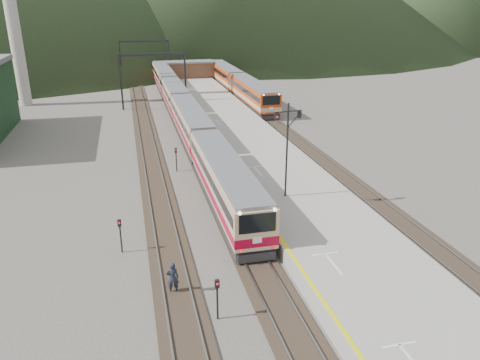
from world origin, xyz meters
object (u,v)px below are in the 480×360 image
object	(u,v)px
second_train	(237,83)
signal_mast	(287,141)
worker	(173,278)
main_train	(181,108)

from	to	relation	value
second_train	signal_mast	world-z (taller)	signal_mast
second_train	signal_mast	bearing A→B (deg)	-98.75
second_train	worker	world-z (taller)	second_train
main_train	worker	size ratio (longest dim) A/B	39.99
main_train	signal_mast	bearing A→B (deg)	-81.66
main_train	signal_mast	xyz separation A→B (m)	(4.34, -29.59, 3.46)
main_train	signal_mast	distance (m)	30.11
second_train	worker	xyz separation A→B (m)	(-16.67, -55.78, -1.05)
main_train	worker	world-z (taller)	main_train
worker	main_train	bearing A→B (deg)	-97.01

